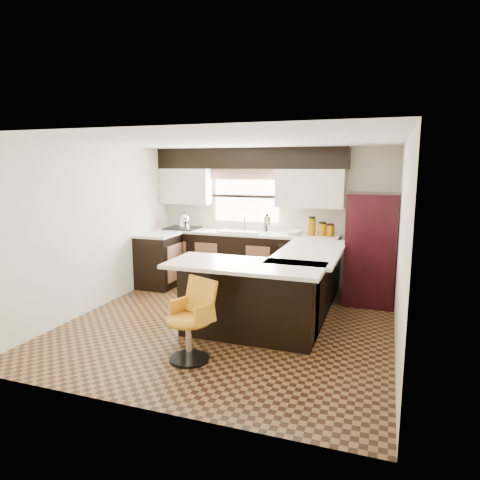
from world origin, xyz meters
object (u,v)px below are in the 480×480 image
at_px(peninsula_return, 249,301).
at_px(refrigerator, 371,249).
at_px(peninsula_long, 306,285).
at_px(bar_chair, 189,321).

bearing_deg(peninsula_return, refrigerator, 54.38).
bearing_deg(peninsula_long, bar_chair, -116.79).
distance_m(refrigerator, bar_chair, 3.27).
bearing_deg(bar_chair, peninsula_long, 86.50).
height_order(refrigerator, bar_chair, refrigerator).
bearing_deg(refrigerator, bar_chair, -122.54).
relative_size(peninsula_long, bar_chair, 2.19).
xyz_separation_m(peninsula_long, peninsula_return, (-0.53, -0.97, 0.00)).
xyz_separation_m(peninsula_return, refrigerator, (1.34, 1.87, 0.40)).
bearing_deg(peninsula_long, peninsula_return, -118.30).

